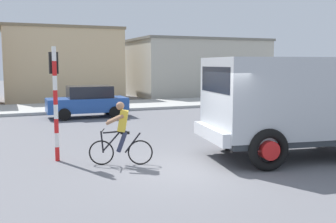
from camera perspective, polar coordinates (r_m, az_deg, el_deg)
The scene contains 8 objects.
ground_plane at distance 10.45m, azimuth 2.98°, elevation -8.21°, with size 120.00×120.00×0.00m, color slate.
sidewalk_far at distance 24.79m, azimuth -12.18°, elevation 0.65°, with size 80.00×5.00×0.16m, color #ADADA8.
truck_foreground at distance 12.08m, azimuth 18.29°, elevation 1.55°, with size 5.72×3.42×2.90m.
cyclist at distance 10.66m, azimuth -6.82°, elevation -3.18°, with size 1.63×0.73×1.72m.
traffic_light_pole at distance 11.40m, azimuth -16.09°, elevation 3.35°, with size 0.24×0.43×3.20m.
car_red_near at distance 20.49m, azimuth -11.55°, elevation 1.45°, with size 4.03×1.93×1.60m.
building_mid_block at distance 31.76m, azimuth -15.14°, elevation 6.69°, with size 8.58×6.33×5.43m.
building_corner_right at distance 34.96m, azimuth 3.78°, elevation 6.40°, with size 11.15×8.15×4.80m.
Camera 1 is at (-4.33, -9.11, 2.73)m, focal length 42.08 mm.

